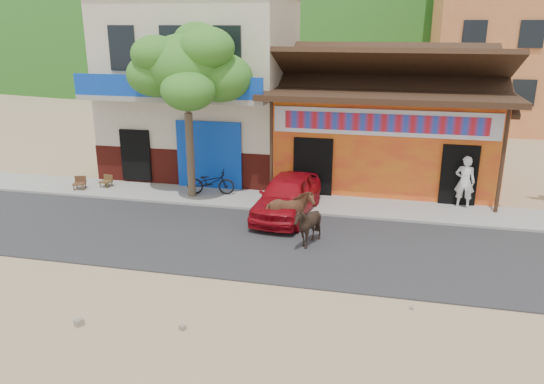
{
  "coord_description": "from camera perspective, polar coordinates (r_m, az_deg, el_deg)",
  "views": [
    {
      "loc": [
        2.24,
        -11.28,
        6.13
      ],
      "look_at": [
        -1.01,
        3.0,
        1.4
      ],
      "focal_mm": 35.0,
      "sensor_mm": 36.0,
      "label": 1
    }
  ],
  "objects": [
    {
      "name": "ground",
      "position": [
        13.03,
        1.41,
        -10.16
      ],
      "size": [
        120.0,
        120.0,
        0.0
      ],
      "primitive_type": "plane",
      "color": "#9E825B",
      "rests_on": "ground"
    },
    {
      "name": "pedestrian",
      "position": [
        18.87,
        20.02,
        1.04
      ],
      "size": [
        0.71,
        0.53,
        1.78
      ],
      "primitive_type": "imported",
      "rotation": [
        0.0,
        0.0,
        2.97
      ],
      "color": "white",
      "rests_on": "sidewalk"
    },
    {
      "name": "cafe_building",
      "position": [
        22.8,
        -7.27,
        11.13
      ],
      "size": [
        7.0,
        6.0,
        7.0
      ],
      "primitive_type": "cube",
      "color": "beige",
      "rests_on": "ground"
    },
    {
      "name": "sidewalk",
      "position": [
        18.45,
        5.12,
        -1.38
      ],
      "size": [
        60.0,
        2.0,
        0.12
      ],
      "primitive_type": "cube",
      "color": "gray",
      "rests_on": "ground"
    },
    {
      "name": "scooter",
      "position": [
        19.32,
        -6.61,
        1.06
      ],
      "size": [
        1.81,
        0.89,
        0.91
      ],
      "primitive_type": "imported",
      "rotation": [
        0.0,
        0.0,
        1.74
      ],
      "color": "black",
      "rests_on": "sidewalk"
    },
    {
      "name": "cafe_chair_right",
      "position": [
        21.03,
        -17.5,
        1.61
      ],
      "size": [
        0.44,
        0.44,
        0.82
      ],
      "primitive_type": null,
      "rotation": [
        0.0,
        0.0,
        -0.17
      ],
      "color": "#463017",
      "rests_on": "sidewalk"
    },
    {
      "name": "tree",
      "position": [
        18.65,
        -8.99,
        8.39
      ],
      "size": [
        3.0,
        3.0,
        6.0
      ],
      "primitive_type": null,
      "color": "#2D721E",
      "rests_on": "sidewalk"
    },
    {
      "name": "cow_dark",
      "position": [
        14.96,
        3.85,
        -3.63
      ],
      "size": [
        1.44,
        1.39,
        1.22
      ],
      "primitive_type": "imported",
      "rotation": [
        0.0,
        0.0,
        -1.07
      ],
      "color": "black",
      "rests_on": "road"
    },
    {
      "name": "cafe_chair_left",
      "position": [
        21.04,
        -20.07,
        1.44
      ],
      "size": [
        0.51,
        0.51,
        0.89
      ],
      "primitive_type": null,
      "rotation": [
        0.0,
        0.0,
        0.27
      ],
      "color": "#4B2619",
      "rests_on": "sidewalk"
    },
    {
      "name": "dance_club",
      "position": [
        21.72,
        11.98,
        6.0
      ],
      "size": [
        8.0,
        6.0,
        3.6
      ],
      "primitive_type": "cube",
      "color": "orange",
      "rests_on": "ground"
    },
    {
      "name": "red_car",
      "position": [
        17.26,
        1.65,
        -0.38
      ],
      "size": [
        1.95,
        4.11,
        1.36
      ],
      "primitive_type": "imported",
      "rotation": [
        0.0,
        0.0,
        -0.09
      ],
      "color": "#A10B16",
      "rests_on": "road"
    },
    {
      "name": "road",
      "position": [
        15.24,
        3.29,
        -5.77
      ],
      "size": [
        60.0,
        5.0,
        0.04
      ],
      "primitive_type": "cube",
      "color": "#28282B",
      "rests_on": "ground"
    },
    {
      "name": "cow_tan",
      "position": [
        15.87,
        1.71,
        -2.16
      ],
      "size": [
        1.69,
        1.28,
        1.3
      ],
      "primitive_type": "imported",
      "rotation": [
        0.0,
        0.0,
        2.0
      ],
      "color": "brown",
      "rests_on": "road"
    },
    {
      "name": "apartment_front",
      "position": [
        35.92,
        24.69,
        16.14
      ],
      "size": [
        9.0,
        9.0,
        12.0
      ],
      "primitive_type": "cube",
      "color": "#CC723F",
      "rests_on": "ground"
    }
  ]
}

